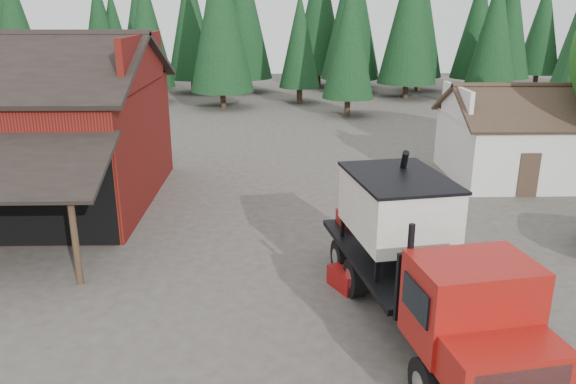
{
  "coord_description": "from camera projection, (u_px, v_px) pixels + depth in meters",
  "views": [
    {
      "loc": [
        0.36,
        -13.4,
        7.97
      ],
      "look_at": [
        0.8,
        5.43,
        1.8
      ],
      "focal_mm": 35.0,
      "sensor_mm": 36.0,
      "label": 1
    }
  ],
  "objects": [
    {
      "name": "ground",
      "position": [
        263.0,
        317.0,
        15.21
      ],
      "size": [
        120.0,
        120.0,
        0.0
      ],
      "primitive_type": "plane",
      "color": "#484139",
      "rests_on": "ground"
    },
    {
      "name": "red_barn",
      "position": [
        5.0,
        141.0,
        23.53
      ],
      "size": [
        12.8,
        13.63,
        7.18
      ],
      "color": "maroon",
      "rests_on": "ground"
    },
    {
      "name": "farmhouse",
      "position": [
        534.0,
        144.0,
        27.33
      ],
      "size": [
        8.6,
        6.42,
        4.65
      ],
      "color": "silver",
      "rests_on": "ground"
    },
    {
      "name": "conifer_backdrop",
      "position": [
        271.0,
        94.0,
        55.11
      ],
      "size": [
        76.0,
        16.0,
        16.0
      ],
      "primitive_type": null,
      "color": "black",
      "rests_on": "ground"
    },
    {
      "name": "near_pine_b",
      "position": [
        350.0,
        38.0,
        42.01
      ],
      "size": [
        3.96,
        3.96,
        10.4
      ],
      "color": "#382619",
      "rests_on": "ground"
    },
    {
      "name": "near_pine_d",
      "position": [
        220.0,
        16.0,
        45.12
      ],
      "size": [
        5.28,
        5.28,
        13.4
      ],
      "color": "#382619",
      "rests_on": "ground"
    },
    {
      "name": "feed_truck",
      "position": [
        419.0,
        256.0,
        14.27
      ],
      "size": [
        4.04,
        9.65,
        4.23
      ],
      "rotation": [
        0.0,
        0.0,
        0.17
      ],
      "color": "black",
      "rests_on": "ground"
    },
    {
      "name": "equip_box",
      "position": [
        346.0,
        279.0,
        16.74
      ],
      "size": [
        1.13,
        1.3,
        0.6
      ],
      "primitive_type": "cube",
      "rotation": [
        0.0,
        0.0,
        0.48
      ],
      "color": "maroon",
      "rests_on": "ground"
    }
  ]
}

